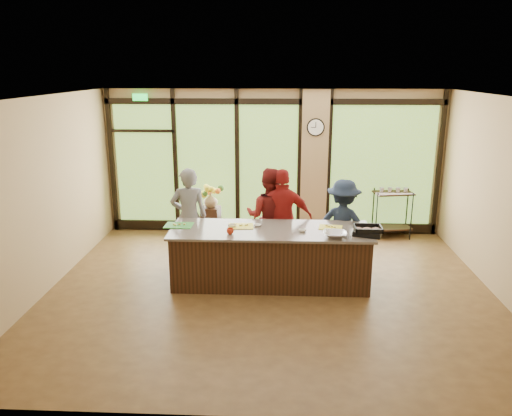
# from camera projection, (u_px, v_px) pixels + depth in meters

# --- Properties ---
(floor) EXTENTS (7.00, 7.00, 0.00)m
(floor) POSITION_uv_depth(u_px,v_px,m) (270.00, 290.00, 7.92)
(floor) COLOR #4F351C
(floor) RESTS_ON ground
(ceiling) EXTENTS (7.00, 7.00, 0.00)m
(ceiling) POSITION_uv_depth(u_px,v_px,m) (271.00, 97.00, 7.11)
(ceiling) COLOR silver
(ceiling) RESTS_ON back_wall
(back_wall) EXTENTS (7.00, 0.00, 7.00)m
(back_wall) POSITION_uv_depth(u_px,v_px,m) (273.00, 162.00, 10.40)
(back_wall) COLOR tan
(back_wall) RESTS_ON floor
(left_wall) EXTENTS (0.00, 6.00, 6.00)m
(left_wall) POSITION_uv_depth(u_px,v_px,m) (43.00, 196.00, 7.67)
(left_wall) COLOR tan
(left_wall) RESTS_ON floor
(right_wall) EXTENTS (0.00, 6.00, 6.00)m
(right_wall) POSITION_uv_depth(u_px,v_px,m) (507.00, 202.00, 7.35)
(right_wall) COLOR tan
(right_wall) RESTS_ON floor
(window_wall) EXTENTS (6.90, 0.12, 3.00)m
(window_wall) POSITION_uv_depth(u_px,v_px,m) (281.00, 168.00, 10.37)
(window_wall) COLOR tan
(window_wall) RESTS_ON floor
(island_base) EXTENTS (3.10, 1.00, 0.88)m
(island_base) POSITION_uv_depth(u_px,v_px,m) (270.00, 257.00, 8.09)
(island_base) COLOR #331B11
(island_base) RESTS_ON floor
(countertop) EXTENTS (3.20, 1.10, 0.04)m
(countertop) POSITION_uv_depth(u_px,v_px,m) (270.00, 230.00, 7.96)
(countertop) COLOR #70645C
(countertop) RESTS_ON island_base
(wall_clock) EXTENTS (0.36, 0.04, 0.36)m
(wall_clock) POSITION_uv_depth(u_px,v_px,m) (316.00, 127.00, 10.03)
(wall_clock) COLOR black
(wall_clock) RESTS_ON window_wall
(cook_left) EXTENTS (0.71, 0.54, 1.75)m
(cook_left) POSITION_uv_depth(u_px,v_px,m) (189.00, 217.00, 8.77)
(cook_left) COLOR slate
(cook_left) RESTS_ON floor
(cook_midleft) EXTENTS (0.96, 0.81, 1.75)m
(cook_midleft) POSITION_uv_depth(u_px,v_px,m) (269.00, 217.00, 8.80)
(cook_midleft) COLOR maroon
(cook_midleft) RESTS_ON floor
(cook_midright) EXTENTS (1.05, 0.48, 1.75)m
(cook_midright) POSITION_uv_depth(u_px,v_px,m) (283.00, 219.00, 8.66)
(cook_midright) COLOR maroon
(cook_midright) RESTS_ON floor
(cook_right) EXTENTS (1.16, 0.90, 1.59)m
(cook_right) POSITION_uv_depth(u_px,v_px,m) (343.00, 225.00, 8.60)
(cook_right) COLOR #192439
(cook_right) RESTS_ON floor
(roasting_pan) EXTENTS (0.50, 0.44, 0.07)m
(roasting_pan) POSITION_uv_depth(u_px,v_px,m) (368.00, 233.00, 7.67)
(roasting_pan) COLOR black
(roasting_pan) RESTS_ON countertop
(mixing_bowl) EXTENTS (0.36, 0.36, 0.09)m
(mixing_bowl) POSITION_uv_depth(u_px,v_px,m) (335.00, 235.00, 7.56)
(mixing_bowl) COLOR silver
(mixing_bowl) RESTS_ON countertop
(cutting_board_left) EXTENTS (0.45, 0.34, 0.01)m
(cutting_board_left) POSITION_uv_depth(u_px,v_px,m) (179.00, 225.00, 8.13)
(cutting_board_left) COLOR green
(cutting_board_left) RESTS_ON countertop
(cutting_board_center) EXTENTS (0.42, 0.33, 0.01)m
(cutting_board_center) POSITION_uv_depth(u_px,v_px,m) (241.00, 226.00, 8.09)
(cutting_board_center) COLOR yellow
(cutting_board_center) RESTS_ON countertop
(cutting_board_right) EXTENTS (0.41, 0.33, 0.01)m
(cutting_board_right) POSITION_uv_depth(u_px,v_px,m) (331.00, 227.00, 8.02)
(cutting_board_right) COLOR yellow
(cutting_board_right) RESTS_ON countertop
(prep_bowl_near) EXTENTS (0.15, 0.15, 0.04)m
(prep_bowl_near) POSITION_uv_depth(u_px,v_px,m) (232.00, 226.00, 8.05)
(prep_bowl_near) COLOR silver
(prep_bowl_near) RESTS_ON countertop
(prep_bowl_mid) EXTENTS (0.14, 0.14, 0.04)m
(prep_bowl_mid) POSITION_uv_depth(u_px,v_px,m) (302.00, 230.00, 7.83)
(prep_bowl_mid) COLOR silver
(prep_bowl_mid) RESTS_ON countertop
(prep_bowl_far) EXTENTS (0.16, 0.16, 0.03)m
(prep_bowl_far) POSITION_uv_depth(u_px,v_px,m) (257.00, 225.00, 8.10)
(prep_bowl_far) COLOR silver
(prep_bowl_far) RESTS_ON countertop
(red_ramekin) EXTENTS (0.14, 0.14, 0.09)m
(red_ramekin) POSITION_uv_depth(u_px,v_px,m) (230.00, 231.00, 7.71)
(red_ramekin) COLOR #B62912
(red_ramekin) RESTS_ON countertop
(flower_stand) EXTENTS (0.40, 0.40, 0.71)m
(flower_stand) POSITION_uv_depth(u_px,v_px,m) (211.00, 224.00, 10.10)
(flower_stand) COLOR #331B11
(flower_stand) RESTS_ON floor
(flower_vase) EXTENTS (0.32, 0.32, 0.29)m
(flower_vase) POSITION_uv_depth(u_px,v_px,m) (211.00, 200.00, 9.97)
(flower_vase) COLOR olive
(flower_vase) RESTS_ON flower_stand
(bar_cart) EXTENTS (0.84, 0.57, 1.05)m
(bar_cart) POSITION_uv_depth(u_px,v_px,m) (392.00, 207.00, 10.28)
(bar_cart) COLOR #331B11
(bar_cart) RESTS_ON floor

